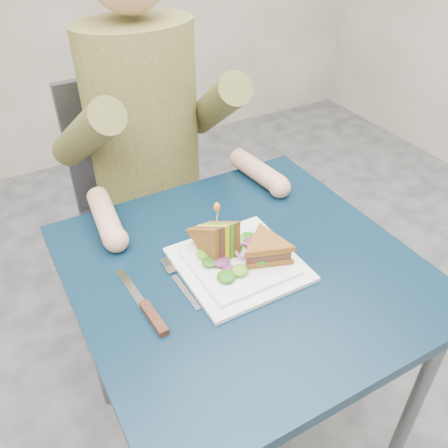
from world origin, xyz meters
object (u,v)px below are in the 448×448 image
diner (143,101)px  plate (239,263)px  sandwich_flat (266,249)px  fork (180,284)px  table (243,290)px  knife (149,312)px  chair (142,191)px  sandwich_upright (217,241)px

diner → plate: (-0.01, -0.57, -0.18)m
sandwich_flat → fork: 0.20m
table → diner: bearing=90.0°
plate → sandwich_flat: 0.07m
sandwich_flat → table: bearing=154.6°
table → knife: bearing=-172.8°
chair → knife: size_ratio=4.20×
fork → diner: bearing=74.6°
chair → plate: (-0.01, -0.68, 0.20)m
knife → table: bearing=7.2°
table → sandwich_flat: sandwich_flat is taller
plate → knife: 0.23m
plate → chair: bearing=89.0°
fork → plate: bearing=-3.9°
sandwich_flat → sandwich_upright: bearing=140.6°
plate → knife: (-0.23, -0.04, -0.00)m
diner → table: bearing=-90.0°
chair → sandwich_flat: size_ratio=5.55×
diner → sandwich_upright: (-0.04, -0.52, -0.13)m
plate → sandwich_upright: sandwich_upright is taller
diner → sandwich_flat: bearing=-85.9°
table → fork: size_ratio=4.19×
chair → diner: (-0.00, -0.11, 0.37)m
chair → diner: diner is taller
table → knife: 0.26m
plate → sandwich_upright: size_ratio=1.78×
chair → sandwich_upright: bearing=-93.8°
table → plate: plate is taller
plate → knife: size_ratio=1.17×
sandwich_upright → fork: (-0.11, -0.04, -0.05)m
table → plate: (-0.01, 0.00, 0.09)m
fork → knife: (-0.09, -0.05, 0.00)m
chair → sandwich_flat: (0.04, -0.70, 0.23)m
diner → sandwich_upright: 0.54m
plate → fork: (-0.14, 0.01, -0.01)m
table → sandwich_upright: size_ratio=5.13×
diner → knife: bearing=-112.0°
chair → diner: 0.39m
fork → chair: bearing=77.1°
table → chair: bearing=90.0°
chair → plate: bearing=-91.0°
table → diner: diner is taller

